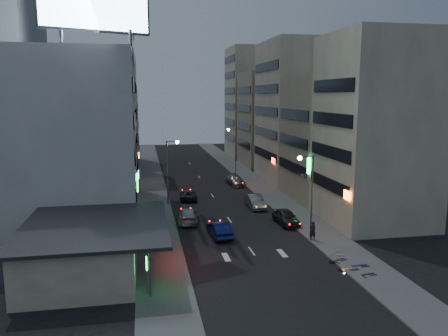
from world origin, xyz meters
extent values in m
plane|color=black|center=(0.00, 0.00, 0.00)|extent=(180.00, 180.00, 0.00)
cube|color=#4C4C4F|center=(-8.00, 30.00, 0.06)|extent=(4.00, 120.00, 0.12)
cube|color=#4C4C4F|center=(8.00, 30.00, 0.06)|extent=(4.00, 120.00, 0.12)
cube|color=beige|center=(-14.00, 2.00, 1.80)|extent=(8.00, 12.00, 3.60)
cube|color=black|center=(-13.00, 2.00, 3.75)|extent=(11.00, 13.00, 0.25)
cube|color=black|center=(-8.90, 2.00, 3.10)|extent=(0.12, 4.00, 0.90)
cube|color=#FF1E14|center=(-8.82, 2.00, 3.10)|extent=(0.04, 3.70, 0.70)
cube|color=beige|center=(-17.00, 20.00, 9.00)|extent=(14.00, 24.00, 18.00)
cube|color=beige|center=(15.00, 10.50, 10.00)|extent=(10.00, 11.00, 20.00)
cube|color=gray|center=(15.50, 22.00, 8.00)|extent=(11.00, 12.00, 16.00)
cube|color=beige|center=(15.00, 35.00, 11.00)|extent=(10.00, 14.00, 22.00)
cube|color=beige|center=(-15.50, 45.00, 10.00)|extent=(11.00, 10.00, 20.00)
cube|color=gray|center=(-16.00, 58.00, 7.50)|extent=(12.00, 10.00, 15.00)
cube|color=gray|center=(15.50, 50.00, 9.00)|extent=(11.00, 12.00, 18.00)
cube|color=beige|center=(16.00, 64.00, 12.00)|extent=(12.00, 12.00, 24.00)
cylinder|color=#595B60|center=(-16.00, 10.00, 18.75)|extent=(0.30, 0.30, 1.50)
cylinder|color=#595B60|center=(-10.00, 10.00, 18.75)|extent=(0.30, 0.30, 1.50)
cube|color=black|center=(-13.00, 10.00, 21.70)|extent=(9.52, 3.75, 5.00)
cube|color=#BBE3F9|center=(-12.92, 9.79, 21.70)|extent=(9.04, 3.34, 4.60)
cylinder|color=#595B60|center=(6.30, 6.00, 4.12)|extent=(0.16, 0.16, 8.00)
cylinder|color=#595B60|center=(5.60, 6.00, 8.02)|extent=(1.40, 0.10, 0.10)
sphere|color=#FFD88C|center=(5.00, 6.00, 7.92)|extent=(0.44, 0.44, 0.44)
cylinder|color=#595B60|center=(-6.30, 22.00, 4.12)|extent=(0.16, 0.16, 8.00)
cylinder|color=#595B60|center=(-5.60, 22.00, 8.02)|extent=(1.40, 0.10, 0.10)
sphere|color=#FFD88C|center=(-5.00, 22.00, 7.92)|extent=(0.44, 0.44, 0.44)
cylinder|color=#595B60|center=(6.30, 40.00, 4.12)|extent=(0.16, 0.16, 8.00)
cylinder|color=#595B60|center=(5.60, 40.00, 8.02)|extent=(1.40, 0.10, 0.10)
sphere|color=#FFD88C|center=(5.00, 40.00, 7.92)|extent=(0.44, 0.44, 0.44)
imported|color=#2A2B30|center=(5.60, 11.28, 0.80)|extent=(2.16, 4.79, 1.60)
imported|color=gray|center=(4.12, 18.59, 0.79)|extent=(1.76, 4.81, 1.58)
imported|color=#25252A|center=(-3.51, 24.36, 0.64)|extent=(2.45, 4.72, 1.27)
imported|color=gray|center=(4.62, 32.34, 0.74)|extent=(2.56, 5.27, 1.48)
imported|color=navy|center=(-2.13, 8.42, 0.76)|extent=(2.01, 4.74, 1.52)
imported|color=#93979B|center=(-4.57, 13.96, 0.76)|extent=(2.79, 5.49, 1.53)
imported|color=black|center=(6.30, 5.54, 1.02)|extent=(0.68, 0.47, 1.80)
camera|label=1|loc=(-9.21, -31.80, 13.65)|focal=35.00mm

